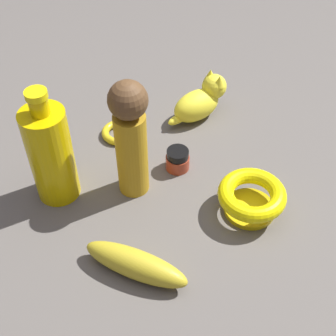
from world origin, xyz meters
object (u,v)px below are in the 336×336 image
(person_figure_adult, at_px, (131,137))
(bottle_tall, at_px, (51,154))
(bowl, at_px, (252,197))
(nail_polish_jar, at_px, (178,159))
(bangle, at_px, (119,132))
(cat_figurine, at_px, (201,100))
(banana, at_px, (136,264))

(person_figure_adult, distance_m, bottle_tall, 0.15)
(bowl, relative_size, bottle_tall, 0.53)
(nail_polish_jar, bearing_deg, bangle, -168.73)
(cat_figurine, xyz_separation_m, banana, (0.23, -0.36, -0.02))
(cat_figurine, relative_size, banana, 0.85)
(person_figure_adult, bearing_deg, cat_figurine, 107.42)
(bottle_tall, distance_m, bangle, 0.21)
(person_figure_adult, xyz_separation_m, bangle, (-0.14, 0.07, -0.12))
(person_figure_adult, bearing_deg, bangle, 154.31)
(banana, bearing_deg, bottle_tall, -25.46)
(cat_figurine, xyz_separation_m, bottle_tall, (-0.01, -0.36, 0.06))
(banana, distance_m, bottle_tall, 0.25)
(person_figure_adult, relative_size, bottle_tall, 1.03)
(cat_figurine, bearing_deg, banana, -57.36)
(person_figure_adult, relative_size, cat_figurine, 1.58)
(cat_figurine, xyz_separation_m, bangle, (-0.06, -0.18, -0.03))
(person_figure_adult, height_order, cat_figurine, person_figure_adult)
(bangle, xyz_separation_m, nail_polish_jar, (0.15, 0.03, 0.01))
(cat_figurine, relative_size, bangle, 2.00)
(person_figure_adult, relative_size, bangle, 3.16)
(person_figure_adult, bearing_deg, banana, -36.51)
(bowl, relative_size, cat_figurine, 0.80)
(cat_figurine, bearing_deg, bottle_tall, -90.97)
(person_figure_adult, bearing_deg, nail_polish_jar, 81.74)
(person_figure_adult, relative_size, bowl, 1.97)
(bowl, distance_m, bottle_tall, 0.36)
(bowl, relative_size, bangle, 1.61)
(bowl, xyz_separation_m, bottle_tall, (-0.27, -0.24, 0.06))
(bottle_tall, bearing_deg, nail_polish_jar, 65.48)
(bottle_tall, relative_size, bangle, 3.06)
(cat_figurine, bearing_deg, bowl, -24.86)
(person_figure_adult, distance_m, bowl, 0.24)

